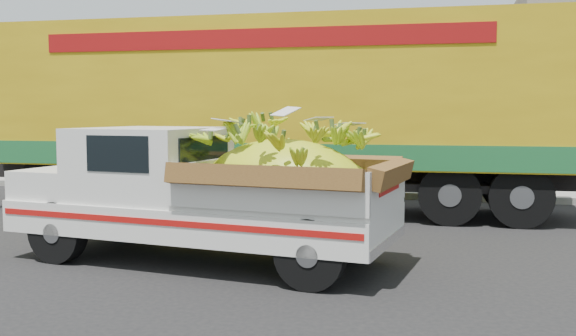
# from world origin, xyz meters

# --- Properties ---
(ground) EXTENTS (100.00, 100.00, 0.00)m
(ground) POSITION_xyz_m (0.00, 0.00, 0.00)
(ground) COLOR black
(ground) RESTS_ON ground
(curb) EXTENTS (60.00, 0.25, 0.15)m
(curb) POSITION_xyz_m (0.00, 7.65, 0.07)
(curb) COLOR gray
(curb) RESTS_ON ground
(sidewalk) EXTENTS (60.00, 4.00, 0.14)m
(sidewalk) POSITION_xyz_m (0.00, 9.75, 0.07)
(sidewalk) COLOR gray
(sidewalk) RESTS_ON ground
(building_left) EXTENTS (18.00, 6.00, 5.00)m
(building_left) POSITION_xyz_m (-8.00, 15.65, 2.50)
(building_left) COLOR gray
(building_left) RESTS_ON ground
(pickup_truck) EXTENTS (5.32, 2.52, 1.80)m
(pickup_truck) POSITION_xyz_m (2.03, 0.57, 0.96)
(pickup_truck) COLOR black
(pickup_truck) RESTS_ON ground
(semi_trailer) EXTENTS (12.02, 2.87, 3.80)m
(semi_trailer) POSITION_xyz_m (1.36, 5.20, 2.12)
(semi_trailer) COLOR black
(semi_trailer) RESTS_ON ground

